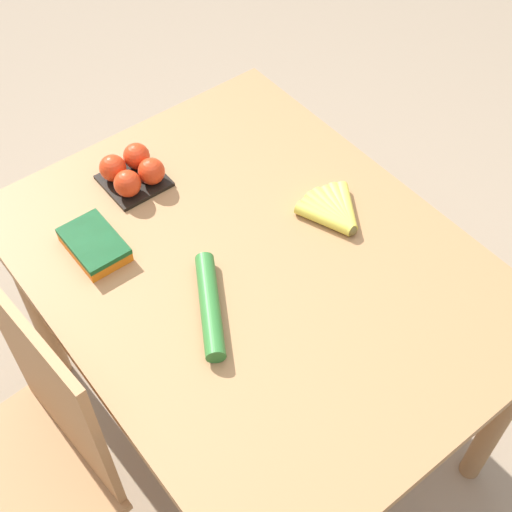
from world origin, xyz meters
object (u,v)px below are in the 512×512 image
chair (29,468)px  cucumber_near (210,305)px  carrot_bag (94,244)px  banana_bunch (334,212)px  tomato_pack (132,171)px

chair → cucumber_near: 0.56m
carrot_bag → cucumber_near: size_ratio=0.65×
banana_bunch → carrot_bag: bearing=62.6°
banana_bunch → carrot_bag: 0.58m
banana_bunch → carrot_bag: (0.27, 0.51, 0.01)m
carrot_bag → cucumber_near: bearing=-160.2°
chair → carrot_bag: size_ratio=5.96×
chair → carrot_bag: (0.25, -0.37, 0.29)m
tomato_pack → cucumber_near: 0.45m
chair → tomato_pack: size_ratio=6.55×
cucumber_near → banana_bunch: bearing=-84.1°
tomato_pack → cucumber_near: bearing=169.6°
chair → tomato_pack: (0.38, -0.56, 0.30)m
chair → cucumber_near: (-0.06, -0.48, 0.29)m
chair → cucumber_near: size_ratio=3.89×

